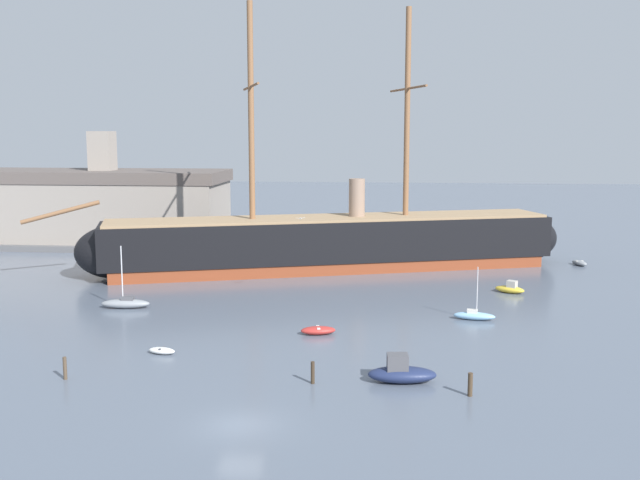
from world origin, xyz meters
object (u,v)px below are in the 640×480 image
Objects in this scene: sailboat_mid_left at (126,303)px; dinghy_far_right at (579,263)px; dinghy_near_centre at (318,330)px; sailboat_mid_right at (474,315)px; dinghy_foreground_left at (162,351)px; dinghy_far_left at (103,255)px; tall_ship at (331,242)px; motorboat_foreground_right at (401,373)px; motorboat_alongside_stern at (510,289)px; mooring_piling_left_pair at (65,368)px; dockside_warehouse_left at (77,207)px; mooring_piling_nearest at (470,385)px; motorboat_distant_centre at (360,245)px; mooring_piling_right_pair at (313,373)px; seagull_in_flight at (300,218)px.

sailboat_mid_left is 2.08× the size of dinghy_far_right.
sailboat_mid_right is at bearing 24.86° from dinghy_near_centre.
dinghy_foreground_left is 46.22m from dinghy_far_left.
dinghy_foreground_left is at bearing -134.27° from dinghy_far_right.
tall_ship is at bearing 50.82° from sailboat_mid_left.
dinghy_foreground_left is at bearing 165.65° from motorboat_foreground_right.
dinghy_near_centre is (-6.69, 11.04, -0.33)m from motorboat_foreground_right.
motorboat_foreground_right reaches higher than motorboat_alongside_stern.
mooring_piling_left_pair is 0.03× the size of dockside_warehouse_left.
mooring_piling_nearest is at bearing -47.88° from dinghy_far_left.
tall_ship is 15.31m from motorboat_distant_centre.
motorboat_foreground_right is 50.69m from dinghy_far_right.
dinghy_foreground_left is 13.10m from mooring_piling_right_pair.
mooring_piling_right_pair is (2.36, -40.46, -2.56)m from tall_ship.
seagull_in_flight reaches higher than motorboat_foreground_right.
mooring_piling_right_pair is at bearing -120.16° from motorboat_alongside_stern.
dinghy_foreground_left is 37.75m from motorboat_alongside_stern.
dinghy_near_centre is 60.38m from dockside_warehouse_left.
motorboat_alongside_stern is 30.71m from motorboat_distant_centre.
dockside_warehouse_left is at bearing 119.21° from sailboat_mid_left.
mooring_piling_right_pair is (-5.81, -0.83, 0.08)m from motorboat_foreground_right.
seagull_in_flight is (-16.18, 5.82, 7.75)m from sailboat_mid_right.
dinghy_foreground_left is 12.83m from dinghy_near_centre.
dinghy_far_left is (-30.75, 5.99, -3.08)m from tall_ship.
tall_ship reaches higher than seagull_in_flight.
sailboat_mid_right is 34.51m from mooring_piling_left_pair.
dinghy_far_left is at bearing 179.93° from dinghy_far_right.
dinghy_far_right reaches higher than dinghy_far_left.
sailboat_mid_left is at bearing -119.26° from motorboat_distant_centre.
tall_ship reaches higher than mooring_piling_nearest.
motorboat_alongside_stern is 2.20× the size of mooring_piling_nearest.
seagull_in_flight reaches higher than sailboat_mid_left.
seagull_in_flight is at bearing 62.69° from mooring_piling_left_pair.
dinghy_foreground_left is at bearing -105.27° from tall_ship.
mooring_piling_right_pair is at bearing 172.56° from mooring_piling_nearest.
sailboat_mid_left is at bearing 144.57° from motorboat_foreground_right.
mooring_piling_right_pair is at bearing 2.96° from mooring_piling_left_pair.
tall_ship is 31.11m from dinghy_far_right.
dinghy_near_centre is 0.92× the size of motorboat_alongside_stern.
tall_ship is 28.79m from dinghy_near_centre.
sailboat_mid_left is at bearing -164.25° from motorboat_alongside_stern.
sailboat_mid_left is 1.79× the size of motorboat_alongside_stern.
tall_ship is 27.76m from sailboat_mid_left.
dinghy_foreground_left is at bearing -152.53° from sailboat_mid_right.
motorboat_distant_centre is (12.43, 49.91, 0.44)m from dinghy_foreground_left.
dockside_warehouse_left reaches higher than motorboat_distant_centre.
tall_ship is at bearing 84.85° from seagull_in_flight.
tall_ship is at bearing 93.33° from mooring_piling_right_pair.
sailboat_mid_right is 1.43× the size of motorboat_alongside_stern.
sailboat_mid_right reaches higher than motorboat_foreground_right.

